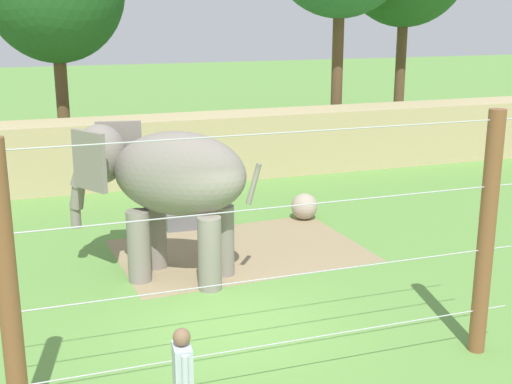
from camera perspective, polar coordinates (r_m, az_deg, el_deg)
name	(u,v)px	position (r m, az deg, el deg)	size (l,w,h in m)	color
ground_plane	(229,323)	(12.45, -2.24, -10.88)	(120.00, 120.00, 0.00)	#609342
dirt_patch	(240,250)	(15.94, -1.35, -4.91)	(5.55, 3.79, 0.01)	#937F5B
embankment_wall	(131,151)	(22.16, -10.43, 3.35)	(36.00, 1.80, 2.09)	tan
elephant	(165,180)	(13.97, -7.65, 1.04)	(3.78, 3.22, 3.16)	gray
enrichment_ball	(304,206)	(18.22, 4.06, -1.21)	(0.70, 0.70, 0.70)	tan
cable_fence	(275,261)	(9.66, 1.62, -5.81)	(8.11, 0.27, 3.99)	brown
zookeeper	(183,383)	(8.88, -6.11, -15.60)	(0.25, 0.59, 1.67)	#33384C
feed_trough	(193,219)	(17.58, -5.29, -2.30)	(1.42, 0.55, 0.44)	slate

